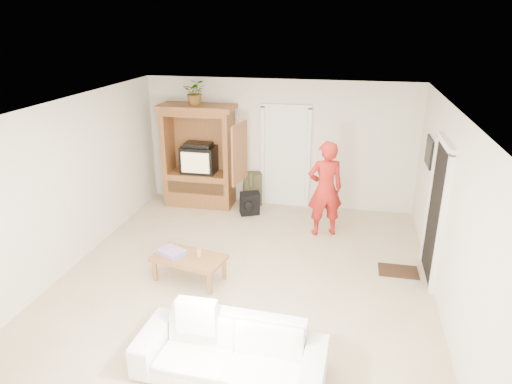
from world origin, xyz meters
TOP-DOWN VIEW (x-y plane):
  - floor at (0.00, 0.00)m, footprint 6.00×6.00m
  - ceiling at (0.00, 0.00)m, footprint 6.00×6.00m
  - wall_back at (0.00, 3.00)m, footprint 5.50×0.00m
  - wall_front at (0.00, -3.00)m, footprint 5.50×0.00m
  - wall_left at (-2.75, 0.00)m, footprint 0.00×6.00m
  - wall_right at (2.75, 0.00)m, footprint 0.00×6.00m
  - armoire at (-1.58, 2.66)m, footprint 1.82×1.14m
  - door_back at (0.15, 2.97)m, footprint 0.85×0.05m
  - doorway_right at (2.73, 0.60)m, footprint 0.05×0.90m
  - framed_picture at (2.73, 1.90)m, footprint 0.03×0.60m
  - doormat at (2.30, 0.60)m, footprint 0.60×0.40m
  - plant at (-1.60, 2.63)m, footprint 0.49×0.44m
  - man at (1.05, 1.72)m, footprint 0.74×0.60m
  - sofa at (0.31, -2.04)m, footprint 2.10×0.90m
  - coffee_table at (-0.80, -0.29)m, footprint 1.15×0.78m
  - towel at (-1.07, -0.29)m, footprint 0.46×0.42m
  - candle at (-0.65, -0.24)m, footprint 0.08×0.08m
  - backpack_black at (-0.45, 2.28)m, footprint 0.43×0.36m
  - backpack_olive at (-0.51, 2.85)m, footprint 0.43×0.37m

SIDE VIEW (x-z plane):
  - floor at x=0.00m, z-range 0.00..0.00m
  - doormat at x=2.30m, z-range 0.00..0.02m
  - backpack_black at x=-0.45m, z-range 0.00..0.46m
  - sofa at x=0.31m, z-range 0.00..0.60m
  - coffee_table at x=-0.80m, z-range 0.15..0.54m
  - backpack_olive at x=-0.51m, z-range 0.00..0.69m
  - towel at x=-1.07m, z-range 0.39..0.47m
  - candle at x=-0.65m, z-range 0.39..0.49m
  - man at x=1.05m, z-range 0.00..1.74m
  - armoire at x=-1.58m, z-range -0.14..1.96m
  - door_back at x=0.15m, z-range 0.00..2.04m
  - doorway_right at x=2.73m, z-range 0.00..2.04m
  - wall_back at x=0.00m, z-range -1.45..4.05m
  - wall_front at x=0.00m, z-range -1.45..4.05m
  - wall_left at x=-2.75m, z-range -1.70..4.30m
  - wall_right at x=2.75m, z-range -1.70..4.30m
  - framed_picture at x=2.73m, z-range 1.36..1.84m
  - plant at x=-1.60m, z-range 2.10..2.60m
  - ceiling at x=0.00m, z-range 2.60..2.60m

